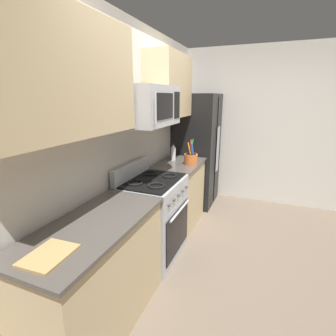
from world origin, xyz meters
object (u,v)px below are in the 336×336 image
(range_oven, at_px, (153,217))
(cutting_board, at_px, (49,255))
(bottle_vinegar, at_px, (173,152))
(microwave, at_px, (149,106))
(utensil_crock, at_px, (191,159))
(refrigerator, at_px, (197,150))

(range_oven, distance_m, cutting_board, 1.51)
(cutting_board, distance_m, bottle_vinegar, 2.43)
(microwave, relative_size, bottle_vinegar, 3.10)
(utensil_crock, xyz_separation_m, bottle_vinegar, (0.14, 0.31, 0.03))
(cutting_board, bearing_deg, utensil_crock, -3.99)
(utensil_crock, xyz_separation_m, cutting_board, (-2.28, 0.16, -0.07))
(refrigerator, relative_size, bottle_vinegar, 7.55)
(range_oven, xyz_separation_m, refrigerator, (1.71, -0.02, 0.45))
(range_oven, distance_m, bottle_vinegar, 1.13)
(refrigerator, distance_m, cutting_board, 3.15)
(microwave, bearing_deg, refrigerator, -1.42)
(range_oven, height_order, microwave, microwave)
(cutting_board, bearing_deg, bottle_vinegar, 3.51)
(microwave, bearing_deg, range_oven, -89.96)
(utensil_crock, distance_m, cutting_board, 2.29)
(microwave, xyz_separation_m, bottle_vinegar, (0.97, 0.10, -0.69))
(range_oven, height_order, utensil_crock, utensil_crock)
(range_oven, xyz_separation_m, cutting_board, (-1.44, -0.02, 0.44))
(microwave, xyz_separation_m, cutting_board, (-1.44, -0.05, -0.79))
(cutting_board, height_order, bottle_vinegar, bottle_vinegar)
(bottle_vinegar, bearing_deg, refrigerator, -11.17)
(range_oven, height_order, cutting_board, range_oven)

